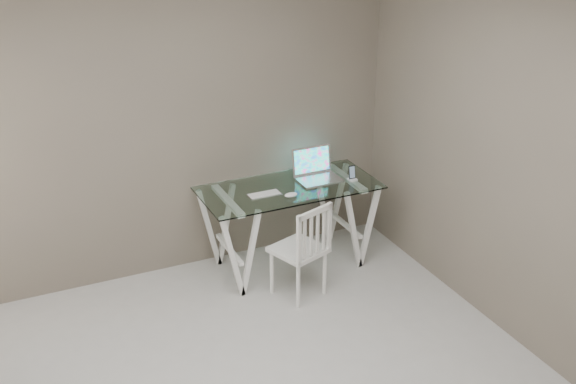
# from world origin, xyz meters

# --- Properties ---
(room) EXTENTS (4.50, 4.52, 2.71)m
(room) POSITION_xyz_m (-0.06, 0.02, 1.72)
(room) COLOR #ABA9A4
(room) RESTS_ON ground
(desk) EXTENTS (1.50, 0.70, 0.75)m
(desk) POSITION_xyz_m (0.95, 1.85, 0.38)
(desk) COLOR silver
(desk) RESTS_ON ground
(chair) EXTENTS (0.48, 0.48, 0.82)m
(chair) POSITION_xyz_m (0.85, 1.34, 0.45)
(chair) COLOR white
(chair) RESTS_ON ground
(laptop) EXTENTS (0.36, 0.30, 0.26)m
(laptop) POSITION_xyz_m (1.24, 1.93, 0.81)
(laptop) COLOR silver
(laptop) RESTS_ON desk
(keyboard) EXTENTS (0.28, 0.12, 0.01)m
(keyboard) POSITION_xyz_m (0.70, 1.79, 0.75)
(keyboard) COLOR silver
(keyboard) RESTS_ON desk
(mouse) EXTENTS (0.11, 0.07, 0.04)m
(mouse) POSITION_xyz_m (0.88, 1.66, 0.76)
(mouse) COLOR white
(mouse) RESTS_ON desk
(phone_dock) EXTENTS (0.07, 0.07, 0.13)m
(phone_dock) POSITION_xyz_m (1.50, 1.76, 0.78)
(phone_dock) COLOR white
(phone_dock) RESTS_ON desk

